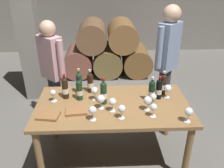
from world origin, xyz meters
name	(u,v)px	position (x,y,z in m)	size (l,w,h in m)	color
ground_plane	(113,156)	(0.00, 0.00, 0.00)	(14.00, 14.00, 0.00)	#66635E
barrel_stack	(107,50)	(0.00, 2.60, 0.52)	(1.86, 0.90, 1.15)	brown
stone_pillar	(27,24)	(-1.30, 1.60, 1.30)	(0.32, 0.32, 2.60)	gray
dining_table	(113,111)	(0.00, 0.00, 0.67)	(1.70, 0.90, 0.76)	olive
wine_bottle_0	(90,82)	(-0.26, 0.30, 0.89)	(0.07, 0.07, 0.29)	black
wine_bottle_1	(79,90)	(-0.37, 0.12, 0.88)	(0.07, 0.07, 0.28)	#19381E
wine_bottle_2	(104,93)	(-0.10, 0.02, 0.89)	(0.07, 0.07, 0.31)	#19381E
wine_bottle_3	(152,91)	(0.44, 0.05, 0.89)	(0.07, 0.07, 0.30)	black
wine_bottle_4	(79,83)	(-0.39, 0.27, 0.90)	(0.07, 0.07, 0.32)	#19381E
wine_bottle_5	(65,88)	(-0.54, 0.16, 0.89)	(0.07, 0.07, 0.30)	black
wine_bottle_6	(159,89)	(0.53, 0.11, 0.88)	(0.07, 0.07, 0.28)	black
wine_bottle_7	(163,84)	(0.61, 0.22, 0.89)	(0.07, 0.07, 0.29)	black
wine_glass_0	(148,101)	(0.36, -0.13, 0.87)	(0.09, 0.09, 0.16)	white
wine_glass_1	(53,93)	(-0.66, 0.09, 0.86)	(0.07, 0.07, 0.14)	white
wine_glass_2	(93,111)	(-0.21, -0.29, 0.87)	(0.08, 0.08, 0.16)	white
wine_glass_3	(122,109)	(0.08, -0.27, 0.87)	(0.08, 0.08, 0.15)	white
wine_glass_4	(95,91)	(-0.20, 0.11, 0.87)	(0.08, 0.08, 0.16)	white
wine_glass_5	(153,97)	(0.44, -0.05, 0.86)	(0.07, 0.07, 0.15)	white
wine_glass_6	(154,108)	(0.40, -0.25, 0.86)	(0.07, 0.07, 0.15)	white
wine_glass_7	(189,112)	(0.72, -0.36, 0.87)	(0.08, 0.08, 0.16)	white
wine_glass_8	(112,102)	(-0.01, -0.14, 0.87)	(0.08, 0.08, 0.15)	white
wine_glass_9	(101,99)	(-0.13, -0.08, 0.87)	(0.09, 0.09, 0.16)	white
wine_glass_10	(168,89)	(0.64, 0.12, 0.87)	(0.09, 0.09, 0.16)	white
tasting_notebook	(76,111)	(-0.39, -0.14, 0.77)	(0.22, 0.16, 0.03)	#936038
leather_ledger	(48,116)	(-0.67, -0.22, 0.77)	(0.22, 0.16, 0.03)	#936038
sommelier_presenting	(167,56)	(0.78, 0.75, 1.04)	(0.38, 0.37, 1.72)	#383842
taster_seated_left	(52,67)	(-0.78, 0.72, 0.92)	(0.39, 0.36, 1.54)	#383842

